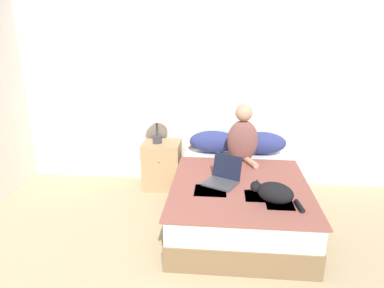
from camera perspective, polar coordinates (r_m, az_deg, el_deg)
wall_back at (r=4.50m, az=1.40°, el=9.08°), size 5.75×0.05×2.55m
bed at (r=3.83m, az=7.74°, el=-9.09°), size 1.40×1.92×0.50m
pillow_near at (r=4.42m, az=3.60°, el=0.41°), size 0.62×0.27×0.28m
pillow_far at (r=4.45m, az=11.51°, el=0.18°), size 0.62×0.27×0.28m
person_sitting at (r=4.10m, az=8.46°, el=1.13°), size 0.37×0.36×0.70m
cat_tabby at (r=3.24m, az=13.52°, el=-7.87°), size 0.46×0.34×0.20m
laptop_open at (r=3.58m, az=5.15°, el=-5.56°), size 0.42×0.42×0.27m
nightstand at (r=4.55m, az=-5.01°, el=-3.48°), size 0.48×0.43×0.62m
table_lamp at (r=4.34m, az=-5.94°, el=4.83°), size 0.31×0.31×0.49m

